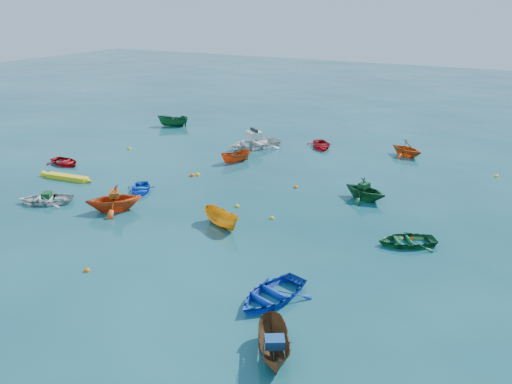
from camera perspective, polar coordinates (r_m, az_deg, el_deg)
The scene contains 30 objects.
ground at distance 27.88m, azimuth -4.83°, elevation -4.05°, with size 160.00×160.00×0.00m, color #093844.
dinghy_blue_sw at distance 33.76m, azimuth -13.04°, elevation 0.06°, with size 1.88×2.62×0.54m, color blue.
dinghy_white_near at distance 33.78m, azimuth -22.84°, elevation -1.10°, with size 2.30×3.22×0.67m, color beige.
sampan_brown_mid at distance 18.65m, azimuth 2.09°, elevation -18.28°, with size 1.13×2.99×1.16m, color brown.
dinghy_blue_se at distance 21.56m, azimuth 1.76°, elevation -12.15°, with size 2.53×3.54×0.73m, color #0E3AB4.
dinghy_orange_w at distance 31.14m, azimuth -15.80°, elevation -2.03°, with size 2.79×3.24×1.71m, color #E24A15.
sampan_yellow_mid at distance 27.98m, azimuth -3.90°, elevation -3.92°, with size 1.06×2.81×1.09m, color orange.
dinghy_green_e at distance 27.10m, azimuth 16.77°, elevation -5.72°, with size 2.16×3.01×0.63m, color #14572A.
dinghy_red_nw at distance 41.06m, azimuth -20.97°, elevation 2.97°, with size 2.06×2.87×0.60m, color #A40D12.
sampan_orange_n at distance 38.96m, azimuth -2.31°, elevation 3.46°, with size 0.96×2.56×0.99m, color #C44612.
dinghy_green_n at distance 32.32m, azimuth 12.28°, elevation -0.83°, with size 2.48×2.88×1.51m, color #125126.
dinghy_red_far at distance 43.20m, azimuth 7.42°, elevation 5.08°, with size 2.16×3.02×0.63m, color #B20E14.
dinghy_orange_far at distance 42.17m, azimuth 16.75°, elevation 3.95°, with size 2.40×2.79×1.47m, color #C34E12.
sampan_green_far at distance 50.91m, azimuth -9.45°, elevation 7.43°, with size 1.14×3.02×1.17m, color #124E25.
kayak_yellow at distance 37.55m, azimuth -20.73°, elevation 1.37°, with size 0.59×3.98×0.40m, color yellow, non-canonical shape.
motorboat_white at distance 42.85m, azimuth -0.21°, elevation 5.13°, with size 3.28×4.59×1.55m, color silver.
tarp_green_a at distance 33.57m, azimuth -22.80°, elevation -0.31°, with size 0.67×0.50×0.32m, color #12481F.
tarp_blue_a at distance 18.06m, azimuth 2.16°, elevation -16.75°, with size 0.69×0.52×0.34m, color #184B8D.
tarp_orange_a at distance 30.76m, azimuth -15.90°, elevation -0.25°, with size 0.74×0.56×0.36m, color #B54F12.
tarp_green_b at distance 32.05m, azimuth 12.25°, elevation 0.74°, with size 0.68×0.51×0.33m, color #0F3F1F.
buoy_or_a at distance 24.83m, azimuth -18.74°, elevation -8.55°, with size 0.31×0.31×0.31m, color orange.
buoy_ye_a at distance 30.52m, azimuth -2.18°, elevation -1.68°, with size 0.31×0.31×0.31m, color yellow.
buoy_or_b at distance 27.79m, azimuth 17.36°, elevation -5.09°, with size 0.30×0.30×0.30m, color #FF600D.
buoy_ye_b at distance 43.66m, azimuth -14.29°, elevation 4.77°, with size 0.36×0.36×0.36m, color yellow.
buoy_or_c at distance 36.08m, azimuth -7.32°, elevation 1.83°, with size 0.36×0.36×0.36m, color #EB510C.
buoy_ye_c at distance 28.87m, azimuth 1.83°, elevation -3.06°, with size 0.30×0.30×0.30m, color yellow.
buoy_or_d at distance 33.51m, azimuth 13.14°, elevation -0.11°, with size 0.30×0.30×0.30m, color orange.
buoy_ye_d at distance 36.19m, azimuth -6.69°, elevation 1.92°, with size 0.37×0.37×0.37m, color yellow.
buoy_or_e at distance 33.67m, azimuth 4.56°, elevation 0.51°, with size 0.32×0.32×0.32m, color orange.
buoy_ye_e at distance 39.57m, azimuth 25.78°, elevation 1.58°, with size 0.34×0.34×0.34m, color yellow.
Camera 1 is at (13.85, -21.10, 11.84)m, focal length 35.00 mm.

